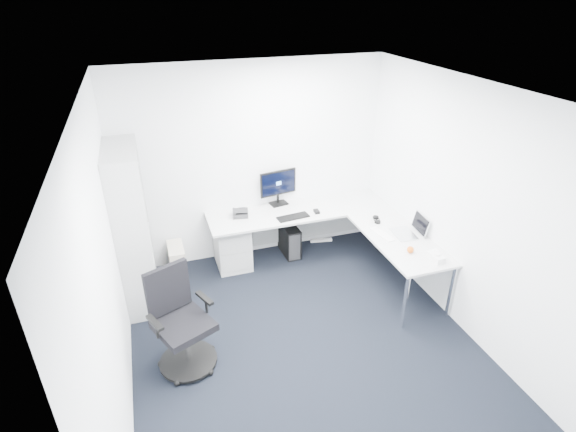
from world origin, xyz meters
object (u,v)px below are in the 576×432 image
object	(u,v)px
task_chair	(183,323)
monitor	(278,187)
l_desk	(308,245)
laptop	(405,226)
bookshelf	(132,229)

from	to	relation	value
task_chair	monitor	size ratio (longest dim) A/B	2.03
l_desk	task_chair	bearing A→B (deg)	-144.62
l_desk	laptop	distance (m)	1.31
bookshelf	laptop	distance (m)	3.26
task_chair	monitor	bearing A→B (deg)	26.42
task_chair	laptop	xyz separation A→B (m)	(2.78, 0.57, 0.32)
bookshelf	task_chair	bearing A→B (deg)	-73.56
monitor	bookshelf	bearing A→B (deg)	-173.75
task_chair	laptop	distance (m)	2.86
task_chair	monitor	xyz separation A→B (m)	(1.57, 1.88, 0.45)
l_desk	monitor	bearing A→B (deg)	109.66
l_desk	monitor	world-z (taller)	monitor
task_chair	laptop	bearing A→B (deg)	-12.23
bookshelf	task_chair	size ratio (longest dim) A/B	1.80
monitor	laptop	world-z (taller)	monitor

